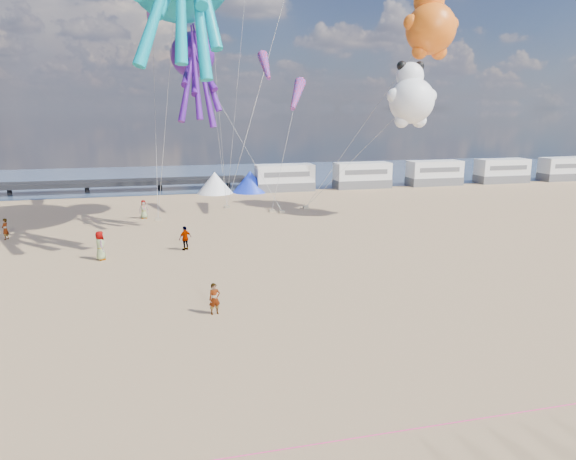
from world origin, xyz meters
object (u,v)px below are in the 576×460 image
Objects in this scene: sandbag_b at (282,212)px; windsock_left at (153,22)px; motorhome_3 at (502,171)px; beachgoer_0 at (100,246)px; kite_octopus_purple at (192,55)px; motorhome_2 at (434,173)px; sandbag_a at (158,219)px; sandbag_c at (306,207)px; motorhome_1 at (362,175)px; standing_person at (215,299)px; kite_teddy_orange at (431,29)px; sandbag_e at (227,207)px; beachgoer_3 at (185,238)px; beachgoer_5 at (5,229)px; sandbag_d at (272,211)px; windsock_mid at (297,95)px; motorhome_0 at (285,178)px; beachgoer_6 at (144,209)px; tent_blue at (250,181)px; kite_panda at (412,101)px; tent_white at (215,183)px; motorhome_4 at (565,169)px.

windsock_left is (-10.47, 1.01, 15.92)m from sandbag_b.
beachgoer_0 is (-46.04, -24.38, -0.58)m from motorhome_3.
motorhome_2 is at bearing 12.79° from kite_octopus_purple.
sandbag_c is at bearing 9.23° from sandbag_a.
motorhome_1 is 4.45× the size of standing_person.
motorhome_3 is 13.20× the size of sandbag_b.
windsock_left is at bearing 140.33° from kite_octopus_purple.
motorhome_1 reaches higher than sandbag_b.
sandbag_b and sandbag_c have the same top height.
kite_teddy_orange is (9.15, -5.10, 15.51)m from sandbag_c.
sandbag_c is at bearing 0.51° from kite_octopus_purple.
kite_teddy_orange reaches higher than sandbag_c.
sandbag_a is 7.72m from sandbag_e.
motorhome_1 reaches higher than sandbag_e.
sandbag_b is at bearing 56.31° from standing_person.
motorhome_2 reaches higher than beachgoer_3.
sandbag_a and sandbag_e have the same top height.
sandbag_d is (20.78, 5.53, -0.67)m from beachgoer_5.
windsock_mid is at bearing -46.38° from sandbag_d.
standing_person is 0.22× the size of windsock_left.
beachgoer_5 is 0.23× the size of windsock_left.
motorhome_0 reaches higher than beachgoer_3.
sandbag_b is 3.06m from sandbag_c.
beachgoer_6 is (-3.02, 11.18, -0.02)m from beachgoer_3.
windsock_left reaches higher than motorhome_3.
sandbag_b is at bearing -6.52° from kite_octopus_purple.
kite_panda is at bearing -59.61° from tent_blue.
beachgoer_0 is 0.34× the size of windsock_mid.
beachgoer_5 is at bearing -165.09° from sandbag_d.
windsock_mid is at bearing 117.40° from beachgoer_5.
tent_white is at bearing 180.00° from motorhome_1.
sandbag_e is 12.64m from windsock_mid.
sandbag_a is at bearing -127.28° from tent_blue.
windsock_left is (-32.68, -11.59, 14.53)m from motorhome_2.
motorhome_4 reaches higher than sandbag_a.
windsock_left is (-51.68, -11.59, 14.53)m from motorhome_4.
sandbag_a is at bearing -176.24° from sandbag_b.
tent_white is 0.64× the size of kite_panda.
motorhome_1 is 0.97× the size of windsock_left.
beachgoer_3 is at bearing -85.05° from beachgoer_6.
sandbag_e is (0.23, -8.93, -1.09)m from tent_white.
sandbag_a is 13.77m from sandbag_c.
sandbag_d is 20.45m from kite_teddy_orange.
sandbag_e is at bearing 34.59° from sandbag_a.
motorhome_3 is 34.62m from sandbag_d.
windsock_left is at bearing 82.11° from standing_person.
windsock_left reaches higher than tent_white.
motorhome_1 is at bearing -166.63° from beachgoer_3.
standing_person is at bearing -83.39° from windsock_left.
sandbag_b is (8.27, 22.24, -0.63)m from standing_person.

